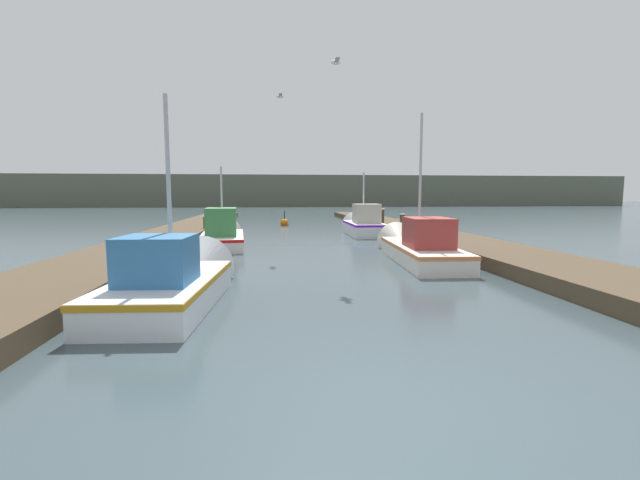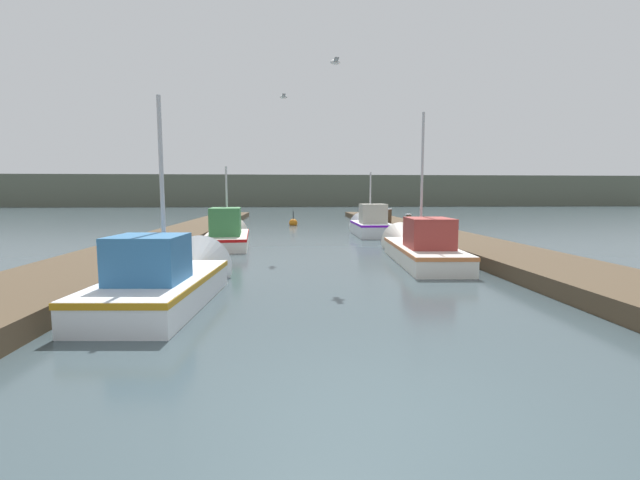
{
  "view_description": "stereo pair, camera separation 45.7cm",
  "coord_description": "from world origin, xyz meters",
  "px_view_note": "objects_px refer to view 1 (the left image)",
  "views": [
    {
      "loc": [
        -1.24,
        -3.53,
        2.08
      ],
      "look_at": [
        0.12,
        8.84,
        0.73
      ],
      "focal_mm": 24.0,
      "sensor_mm": 36.0,
      "label": 1
    },
    {
      "loc": [
        -0.78,
        -3.57,
        2.08
      ],
      "look_at": [
        0.12,
        8.84,
        0.73
      ],
      "focal_mm": 24.0,
      "sensor_mm": 36.0,
      "label": 2
    }
  ],
  "objects_px": {
    "mooring_piling_2": "(402,227)",
    "seagull_1": "(336,62)",
    "fishing_boat_0": "(176,280)",
    "fishing_boat_1": "(416,246)",
    "channel_buoy": "(284,223)",
    "fishing_boat_3": "(363,225)",
    "mooring_piling_1": "(206,226)",
    "seagull_lead": "(280,96)",
    "mooring_piling_0": "(381,221)",
    "fishing_boat_2": "(223,234)"
  },
  "relations": [
    {
      "from": "mooring_piling_2",
      "to": "seagull_lead",
      "type": "distance_m",
      "value": 7.73
    },
    {
      "from": "fishing_boat_1",
      "to": "mooring_piling_1",
      "type": "bearing_deg",
      "value": 136.49
    },
    {
      "from": "fishing_boat_2",
      "to": "seagull_1",
      "type": "bearing_deg",
      "value": -60.61
    },
    {
      "from": "mooring_piling_2",
      "to": "seagull_1",
      "type": "xyz_separation_m",
      "value": [
        -3.93,
        -6.34,
        5.03
      ]
    },
    {
      "from": "mooring_piling_2",
      "to": "seagull_1",
      "type": "relative_size",
      "value": 2.16
    },
    {
      "from": "mooring_piling_0",
      "to": "fishing_boat_2",
      "type": "bearing_deg",
      "value": -150.59
    },
    {
      "from": "fishing_boat_0",
      "to": "channel_buoy",
      "type": "relative_size",
      "value": 4.48
    },
    {
      "from": "mooring_piling_1",
      "to": "seagull_1",
      "type": "xyz_separation_m",
      "value": [
        5.08,
        -9.62,
        5.14
      ]
    },
    {
      "from": "mooring_piling_2",
      "to": "channel_buoy",
      "type": "xyz_separation_m",
      "value": [
        -4.94,
        9.85,
        -0.45
      ]
    },
    {
      "from": "fishing_boat_3",
      "to": "mooring_piling_2",
      "type": "height_order",
      "value": "fishing_boat_3"
    },
    {
      "from": "mooring_piling_2",
      "to": "mooring_piling_0",
      "type": "bearing_deg",
      "value": 90.23
    },
    {
      "from": "fishing_boat_1",
      "to": "seagull_1",
      "type": "distance_m",
      "value": 6.01
    },
    {
      "from": "fishing_boat_1",
      "to": "seagull_lead",
      "type": "xyz_separation_m",
      "value": [
        -4.21,
        2.64,
        5.1
      ]
    },
    {
      "from": "fishing_boat_3",
      "to": "channel_buoy",
      "type": "relative_size",
      "value": 4.35
    },
    {
      "from": "mooring_piling_2",
      "to": "fishing_boat_3",
      "type": "bearing_deg",
      "value": 110.52
    },
    {
      "from": "fishing_boat_0",
      "to": "fishing_boat_1",
      "type": "xyz_separation_m",
      "value": [
        6.4,
        4.6,
        0.01
      ]
    },
    {
      "from": "fishing_boat_1",
      "to": "fishing_boat_2",
      "type": "height_order",
      "value": "fishing_boat_1"
    },
    {
      "from": "fishing_boat_1",
      "to": "mooring_piling_2",
      "type": "relative_size",
      "value": 5.05
    },
    {
      "from": "mooring_piling_1",
      "to": "seagull_lead",
      "type": "bearing_deg",
      "value": -58.23
    },
    {
      "from": "mooring_piling_1",
      "to": "channel_buoy",
      "type": "xyz_separation_m",
      "value": [
        4.07,
        6.57,
        -0.34
      ]
    },
    {
      "from": "fishing_boat_3",
      "to": "mooring_piling_0",
      "type": "distance_m",
      "value": 1.29
    },
    {
      "from": "fishing_boat_1",
      "to": "seagull_1",
      "type": "height_order",
      "value": "seagull_1"
    },
    {
      "from": "channel_buoy",
      "to": "seagull_lead",
      "type": "bearing_deg",
      "value": -92.0
    },
    {
      "from": "mooring_piling_1",
      "to": "seagull_1",
      "type": "distance_m",
      "value": 12.03
    },
    {
      "from": "fishing_boat_2",
      "to": "mooring_piling_0",
      "type": "height_order",
      "value": "fishing_boat_2"
    },
    {
      "from": "mooring_piling_0",
      "to": "seagull_lead",
      "type": "height_order",
      "value": "seagull_lead"
    },
    {
      "from": "mooring_piling_2",
      "to": "seagull_1",
      "type": "distance_m",
      "value": 9.0
    },
    {
      "from": "fishing_boat_3",
      "to": "mooring_piling_1",
      "type": "relative_size",
      "value": 4.69
    },
    {
      "from": "mooring_piling_1",
      "to": "channel_buoy",
      "type": "bearing_deg",
      "value": 58.26
    },
    {
      "from": "fishing_boat_3",
      "to": "mooring_piling_2",
      "type": "relative_size",
      "value": 3.83
    },
    {
      "from": "seagull_lead",
      "to": "channel_buoy",
      "type": "bearing_deg",
      "value": 174.96
    },
    {
      "from": "mooring_piling_1",
      "to": "fishing_boat_1",
      "type": "bearing_deg",
      "value": -47.32
    },
    {
      "from": "fishing_boat_1",
      "to": "mooring_piling_1",
      "type": "distance_m",
      "value": 11.56
    },
    {
      "from": "fishing_boat_0",
      "to": "mooring_piling_1",
      "type": "bearing_deg",
      "value": 100.44
    },
    {
      "from": "seagull_lead",
      "to": "fishing_boat_3",
      "type": "bearing_deg",
      "value": 140.02
    },
    {
      "from": "channel_buoy",
      "to": "seagull_1",
      "type": "bearing_deg",
      "value": -86.43
    },
    {
      "from": "fishing_boat_1",
      "to": "mooring_piling_2",
      "type": "height_order",
      "value": "fishing_boat_1"
    },
    {
      "from": "fishing_boat_1",
      "to": "seagull_lead",
      "type": "relative_size",
      "value": 10.96
    },
    {
      "from": "seagull_1",
      "to": "mooring_piling_2",
      "type": "bearing_deg",
      "value": -36.47
    },
    {
      "from": "channel_buoy",
      "to": "seagull_lead",
      "type": "xyz_separation_m",
      "value": [
        -0.43,
        -12.44,
        5.36
      ]
    },
    {
      "from": "fishing_boat_3",
      "to": "seagull_lead",
      "type": "distance_m",
      "value": 8.65
    },
    {
      "from": "fishing_boat_2",
      "to": "seagull_lead",
      "type": "height_order",
      "value": "seagull_lead"
    },
    {
      "from": "mooring_piling_2",
      "to": "seagull_1",
      "type": "height_order",
      "value": "seagull_1"
    },
    {
      "from": "fishing_boat_0",
      "to": "fishing_boat_3",
      "type": "bearing_deg",
      "value": 67.62
    },
    {
      "from": "mooring_piling_0",
      "to": "mooring_piling_1",
      "type": "relative_size",
      "value": 1.33
    },
    {
      "from": "mooring_piling_0",
      "to": "fishing_boat_3",
      "type": "bearing_deg",
      "value": -151.41
    },
    {
      "from": "fishing_boat_2",
      "to": "channel_buoy",
      "type": "height_order",
      "value": "fishing_boat_2"
    },
    {
      "from": "mooring_piling_0",
      "to": "mooring_piling_2",
      "type": "height_order",
      "value": "mooring_piling_0"
    },
    {
      "from": "mooring_piling_1",
      "to": "seagull_lead",
      "type": "relative_size",
      "value": 1.78
    },
    {
      "from": "fishing_boat_3",
      "to": "channel_buoy",
      "type": "bearing_deg",
      "value": 119.76
    }
  ]
}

